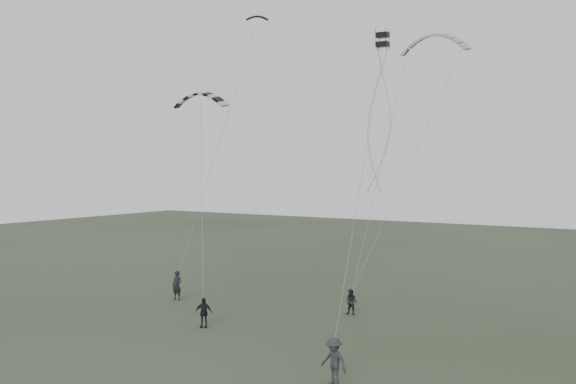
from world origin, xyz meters
The scene contains 9 objects.
ground centered at (0.00, 0.00, 0.00)m, with size 140.00×140.00×0.00m, color #2C3924.
flyer_left centered at (-7.54, 4.76, 0.96)m, with size 0.70×0.46×1.92m, color black.
flyer_right centered at (3.97, 7.19, 0.77)m, with size 0.75×0.58×1.54m, color black.
flyer_center centered at (-1.76, 0.58, 0.81)m, with size 0.95×0.40×1.63m, color black.
flyer_far centered at (8.00, -3.08, 0.94)m, with size 1.21×0.70×1.88m, color #2D2D32.
kite_dark_small centered at (-4.55, 9.80, 19.32)m, with size 1.54×0.46×0.51m, color black, non-canonical shape.
kite_pale_large centered at (6.90, 13.34, 17.33)m, with size 4.41×0.99×1.78m, color #AEB1B4, non-canonical shape.
kite_striped centered at (-5.06, 4.32, 13.34)m, with size 3.42×0.86×1.31m, color black, non-canonical shape.
kite_box centered at (7.63, 2.76, 14.81)m, with size 0.57×0.57×0.68m, color black, non-canonical shape.
Camera 1 is at (17.93, -22.80, 8.43)m, focal length 35.00 mm.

